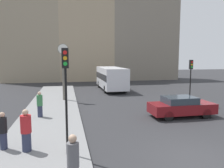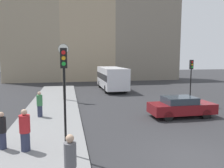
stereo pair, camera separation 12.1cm
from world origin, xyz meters
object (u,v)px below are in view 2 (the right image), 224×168
object	(u,v)px
bus_distant	(112,77)
street_clock	(64,70)
traffic_light_near	(64,80)
pedestrian_black_jacket	(2,131)
pedestrian_grey_jacket	(70,163)
sedan_car	(181,107)
pedestrian_red_top	(25,130)
traffic_light_far	(191,73)
pedestrian_green_hoodie	(40,104)

from	to	relation	value
bus_distant	street_clock	bearing A→B (deg)	-132.19
traffic_light_near	pedestrian_black_jacket	size ratio (longest dim) A/B	2.63
traffic_light_near	pedestrian_grey_jacket	distance (m)	3.34
sedan_car	bus_distant	xyz separation A→B (m)	(-2.10, 13.07, 0.87)
traffic_light_near	street_clock	distance (m)	11.48
traffic_light_near	pedestrian_red_top	world-z (taller)	traffic_light_near
bus_distant	pedestrian_grey_jacket	distance (m)	20.91
sedan_car	pedestrian_black_jacket	world-z (taller)	pedestrian_black_jacket
bus_distant	traffic_light_far	xyz separation A→B (m)	(4.62, -9.98, 1.12)
street_clock	traffic_light_near	bearing A→B (deg)	-88.92
sedan_car	pedestrian_green_hoodie	distance (m)	9.27
pedestrian_black_jacket	street_clock	bearing A→B (deg)	77.26
sedan_car	bus_distant	bearing A→B (deg)	99.13
bus_distant	pedestrian_black_jacket	xyz separation A→B (m)	(-7.96, -16.66, -0.64)
bus_distant	pedestrian_grey_jacket	size ratio (longest dim) A/B	4.61
traffic_light_far	traffic_light_near	bearing A→B (deg)	-142.49
street_clock	sedan_car	bearing A→B (deg)	-41.91
traffic_light_far	street_clock	distance (m)	10.90
traffic_light_far	pedestrian_black_jacket	xyz separation A→B (m)	(-12.58, -6.69, -1.77)
pedestrian_green_hoodie	pedestrian_grey_jacket	size ratio (longest dim) A/B	0.97
pedestrian_grey_jacket	sedan_car	bearing A→B (deg)	44.39
bus_distant	traffic_light_near	xyz separation A→B (m)	(-5.38, -17.65, 1.52)
bus_distant	pedestrian_black_jacket	bearing A→B (deg)	-115.54
sedan_car	street_clock	xyz separation A→B (m)	(-7.69, 6.90, 2.10)
street_clock	pedestrian_green_hoodie	distance (m)	6.05
pedestrian_red_top	pedestrian_grey_jacket	world-z (taller)	pedestrian_red_top
pedestrian_black_jacket	bus_distant	bearing A→B (deg)	64.46
bus_distant	traffic_light_far	size ratio (longest dim) A/B	2.07
sedan_car	pedestrian_black_jacket	size ratio (longest dim) A/B	2.71
traffic_light_near	pedestrian_black_jacket	distance (m)	3.51
sedan_car	street_clock	distance (m)	10.55
traffic_light_near	street_clock	size ratio (longest dim) A/B	0.83
bus_distant	traffic_light_near	size ratio (longest dim) A/B	1.88
street_clock	pedestrian_green_hoodie	bearing A→B (deg)	-104.84
bus_distant	pedestrian_green_hoodie	distance (m)	13.71
pedestrian_green_hoodie	street_clock	bearing A→B (deg)	75.16
traffic_light_near	pedestrian_grey_jacket	size ratio (longest dim) A/B	2.45
traffic_light_far	pedestrian_black_jacket	size ratio (longest dim) A/B	2.39
pedestrian_green_hoodie	pedestrian_black_jacket	world-z (taller)	pedestrian_green_hoodie
sedan_car	pedestrian_red_top	xyz separation A→B (m)	(-9.10, -3.97, 0.30)
pedestrian_green_hoodie	pedestrian_red_top	bearing A→B (deg)	-89.23
traffic_light_far	pedestrian_green_hoodie	xyz separation A→B (m)	(-11.68, -1.76, -1.74)
street_clock	pedestrian_red_top	size ratio (longest dim) A/B	2.90
sedan_car	pedestrian_grey_jacket	bearing A→B (deg)	-135.61
pedestrian_green_hoodie	pedestrian_red_top	xyz separation A→B (m)	(0.07, -5.31, 0.04)
pedestrian_red_top	pedestrian_grey_jacket	xyz separation A→B (m)	(1.78, -3.19, -0.00)
traffic_light_near	pedestrian_grey_jacket	xyz separation A→B (m)	(0.16, -2.59, -2.10)
pedestrian_red_top	traffic_light_far	bearing A→B (deg)	31.34
traffic_light_far	pedestrian_grey_jacket	size ratio (longest dim) A/B	2.23
street_clock	pedestrian_grey_jacket	distance (m)	14.19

